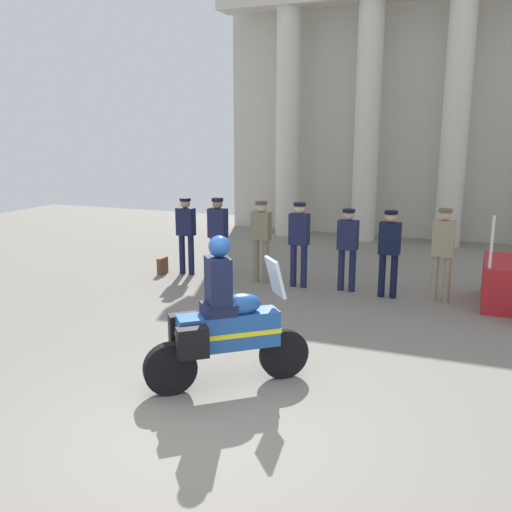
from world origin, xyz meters
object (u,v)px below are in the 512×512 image
(officer_in_row_0, at_px, (186,230))
(officer_in_row_1, at_px, (218,232))
(officer_in_row_5, at_px, (389,247))
(officer_in_row_3, at_px, (299,238))
(officer_in_row_6, at_px, (443,247))
(officer_in_row_2, at_px, (261,235))
(motorcycle_with_rider, at_px, (223,325))
(officer_in_row_4, at_px, (348,243))
(briefcase_on_ground, at_px, (163,266))

(officer_in_row_0, xyz_separation_m, officer_in_row_1, (0.84, -0.17, 0.03))
(officer_in_row_5, bearing_deg, officer_in_row_0, 0.91)
(officer_in_row_3, height_order, officer_in_row_6, officer_in_row_6)
(officer_in_row_2, bearing_deg, officer_in_row_5, -179.80)
(officer_in_row_1, xyz_separation_m, motorcycle_with_rider, (2.21, -4.56, -0.23))
(officer_in_row_3, relative_size, officer_in_row_5, 1.03)
(officer_in_row_0, distance_m, officer_in_row_2, 1.75)
(officer_in_row_2, distance_m, officer_in_row_5, 2.60)
(motorcycle_with_rider, bearing_deg, officer_in_row_3, 56.26)
(officer_in_row_1, relative_size, officer_in_row_4, 1.07)
(motorcycle_with_rider, bearing_deg, briefcase_on_ground, 88.37)
(officer_in_row_1, bearing_deg, briefcase_on_ground, 2.55)
(motorcycle_with_rider, bearing_deg, officer_in_row_6, 24.81)
(motorcycle_with_rider, bearing_deg, officer_in_row_4, 44.56)
(motorcycle_with_rider, bearing_deg, officer_in_row_5, 34.52)
(officer_in_row_1, bearing_deg, officer_in_row_5, -176.76)
(officer_in_row_4, distance_m, officer_in_row_6, 1.76)
(officer_in_row_5, bearing_deg, officer_in_row_3, 0.23)
(officer_in_row_1, height_order, officer_in_row_6, officer_in_row_1)
(officer_in_row_5, relative_size, briefcase_on_ground, 4.58)
(officer_in_row_4, bearing_deg, officer_in_row_5, 172.21)
(officer_in_row_2, relative_size, officer_in_row_4, 1.04)
(officer_in_row_2, bearing_deg, officer_in_row_4, -176.08)
(officer_in_row_6, xyz_separation_m, briefcase_on_ground, (-5.81, -0.11, -0.83))
(officer_in_row_0, distance_m, motorcycle_with_rider, 5.64)
(officer_in_row_3, relative_size, briefcase_on_ground, 4.72)
(officer_in_row_4, distance_m, briefcase_on_ground, 4.13)
(officer_in_row_1, height_order, officer_in_row_2, officer_in_row_1)
(officer_in_row_0, relative_size, officer_in_row_2, 0.99)
(officer_in_row_2, height_order, officer_in_row_4, officer_in_row_2)
(officer_in_row_3, height_order, motorcycle_with_rider, motorcycle_with_rider)
(officer_in_row_2, distance_m, officer_in_row_6, 3.54)
(briefcase_on_ground, bearing_deg, officer_in_row_3, 1.63)
(officer_in_row_1, bearing_deg, officer_in_row_0, -8.64)
(officer_in_row_1, bearing_deg, motorcycle_with_rider, 118.95)
(motorcycle_with_rider, bearing_deg, officer_in_row_0, 83.20)
(officer_in_row_4, height_order, officer_in_row_5, officer_in_row_5)
(officer_in_row_6, relative_size, briefcase_on_ground, 4.78)
(officer_in_row_3, xyz_separation_m, officer_in_row_6, (2.72, 0.02, 0.01))
(officer_in_row_0, bearing_deg, officer_in_row_3, -178.62)
(officer_in_row_4, height_order, briefcase_on_ground, officer_in_row_4)
(officer_in_row_1, bearing_deg, officer_in_row_4, -173.37)
(officer_in_row_0, distance_m, briefcase_on_ground, 0.97)
(officer_in_row_2, height_order, officer_in_row_5, officer_in_row_2)
(officer_in_row_0, relative_size, officer_in_row_6, 0.97)
(officer_in_row_5, height_order, officer_in_row_6, officer_in_row_6)
(officer_in_row_2, xyz_separation_m, officer_in_row_3, (0.82, -0.04, 0.01))
(motorcycle_with_rider, relative_size, briefcase_on_ground, 5.28)
(officer_in_row_6, xyz_separation_m, motorcycle_with_rider, (-2.23, -4.67, -0.22))
(officer_in_row_5, xyz_separation_m, motorcycle_with_rider, (-1.29, -4.57, -0.18))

